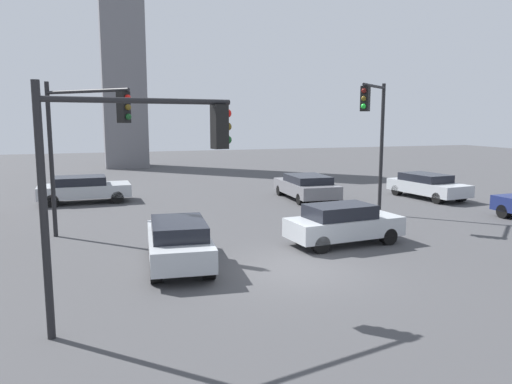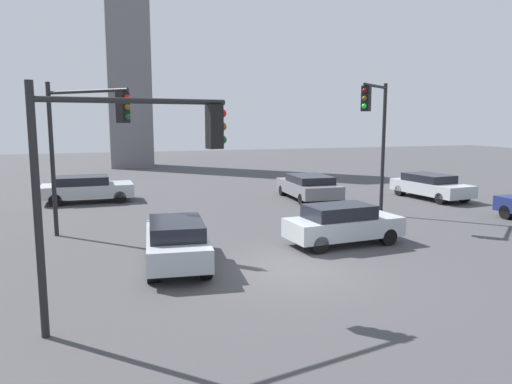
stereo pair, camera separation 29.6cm
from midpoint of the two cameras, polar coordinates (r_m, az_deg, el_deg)
The scene contains 10 objects.
ground_plane at distance 14.53m, azimuth 4.65°, elevation -8.96°, with size 106.89×106.89×0.00m, color #424244.
traffic_light_0 at distance 21.59m, azimuth 14.12°, elevation 7.77°, with size 2.24×1.96×5.88m.
traffic_light_2 at distance 18.00m, azimuth -18.95°, elevation 6.88°, with size 2.76×3.17×5.66m.
traffic_light_3 at distance 10.61m, azimuth -13.30°, elevation 4.20°, with size 4.09×1.06×5.08m.
car_0 at distance 17.36m, azimuth 10.50°, elevation -3.64°, with size 4.16×2.02×1.42m.
car_2 at distance 28.51m, azimuth 19.90°, elevation 0.69°, with size 2.42×4.76×1.34m.
car_4 at distance 26.76m, azimuth 6.45°, elevation 0.66°, with size 2.35×4.81×1.34m.
car_5 at distance 14.83m, azimuth -8.67°, elevation -5.64°, with size 2.13×4.46×1.41m.
car_6 at distance 27.16m, azimuth -18.80°, elevation 0.42°, with size 4.62×2.15×1.38m.
skyline_tower at distance 46.75m, azimuth -14.60°, elevation 17.65°, with size 3.70×3.70×23.95m, color slate.
Camera 2 is at (-5.17, -12.85, 4.37)m, focal length 34.43 mm.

